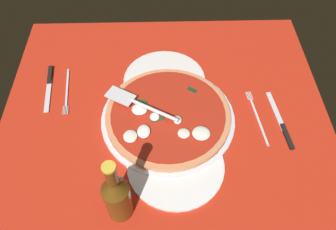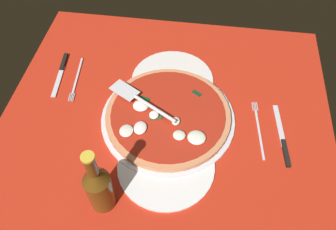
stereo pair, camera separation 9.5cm
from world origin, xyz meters
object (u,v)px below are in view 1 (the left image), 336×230
Objects in this scene: dinner_plate_left at (176,165)px; beer_bottle at (117,196)px; pizza_server at (140,104)px; place_setting_near at (270,122)px; place_setting_far at (58,88)px; dinner_plate_right at (163,80)px; pizza at (168,116)px.

dinner_plate_left is 19.31cm from beer_bottle.
dinner_plate_left is at bearing 149.11° from pizza_server.
place_setting_near is (-3.74, -36.66, -4.45)cm from pizza_server.
place_setting_near is 1.07× the size of place_setting_far.
dinner_plate_right is at bearing 88.34° from place_setting_far.
pizza_server reaches higher than dinner_plate_right.
pizza_server reaches higher than place_setting_far.
pizza_server reaches higher than place_setting_near.
pizza is 1.81× the size of place_setting_far.
beer_bottle reaches higher than place_setting_far.
pizza reaches higher than dinner_plate_left.
pizza_server reaches higher than pizza.
pizza is 8.53cm from pizza_server.
place_setting_near is at bearing -155.62° from pizza_server.
dinner_plate_right is 15.20cm from pizza_server.
beer_bottle is (-24.91, 40.64, 7.88)cm from place_setting_near.
dinner_plate_right is at bearing -86.91° from pizza_server.
pizza is 35.82cm from place_setting_far.
pizza_server is at bearing -7.91° from beer_bottle.
pizza is 29.48cm from beer_bottle.
pizza is at bearing -175.69° from dinner_plate_right.
dinner_plate_right is at bearing 54.21° from place_setting_near.
beer_bottle is at bearing 155.91° from pizza.
dinner_plate_left is 0.99× the size of dinner_plate_right.
pizza_server is 0.97× the size of beer_bottle.
place_setting_near reaches higher than dinner_plate_left.
pizza_server is (17.14, 9.46, 4.30)cm from dinner_plate_left.
pizza_server is (2.30, 7.80, 2.58)cm from pizza.
dinner_plate_left is 44.66cm from place_setting_far.
beer_bottle reaches higher than dinner_plate_left.
pizza_server is at bearing 77.51° from place_setting_near.
dinner_plate_left is at bearing -173.58° from pizza.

